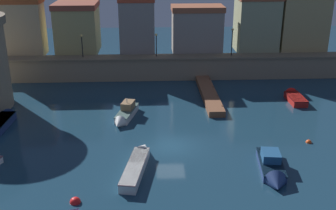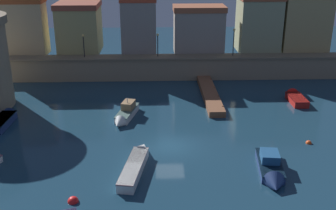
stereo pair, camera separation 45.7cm
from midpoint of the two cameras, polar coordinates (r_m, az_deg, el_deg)
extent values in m
plane|color=#19384C|center=(36.11, 0.00, -5.65)|extent=(109.93, 109.93, 0.00)
cube|color=gray|center=(53.76, -1.01, 5.07)|extent=(46.56, 2.25, 2.71)
cube|color=#73644F|center=(53.37, -1.02, 6.59)|extent=(46.56, 2.55, 0.24)
cube|color=tan|center=(57.78, -19.90, 9.75)|extent=(6.05, 3.18, 6.67)
cube|color=#9A4924|center=(57.24, -20.37, 13.36)|extent=(6.29, 3.31, 0.70)
cube|color=tan|center=(57.53, -12.52, 10.04)|extent=(5.36, 5.94, 5.84)
cube|color=brown|center=(57.01, -12.79, 13.26)|extent=(5.58, 6.17, 0.70)
cube|color=gray|center=(55.42, -4.51, 10.54)|extent=(4.52, 3.40, 6.77)
cube|color=gray|center=(56.17, 3.76, 10.02)|extent=(6.54, 4.00, 5.45)
cube|color=#955136|center=(55.65, 3.84, 13.13)|extent=(6.80, 4.16, 0.70)
cube|color=gray|center=(57.86, 11.83, 10.67)|extent=(5.37, 4.77, 6.86)
cube|color=tan|center=(60.17, 17.44, 10.84)|extent=(6.21, 5.98, 7.47)
cube|color=brown|center=(47.60, 5.36, 1.50)|extent=(1.68, 12.30, 0.65)
cylinder|color=#553422|center=(52.02, 5.50, 3.26)|extent=(0.20, 0.20, 0.70)
cylinder|color=#553422|center=(49.13, 6.00, 2.15)|extent=(0.20, 0.20, 0.70)
cylinder|color=#553422|center=(46.28, 6.55, 0.90)|extent=(0.20, 0.20, 0.70)
cylinder|color=#553422|center=(43.45, 7.17, -0.51)|extent=(0.20, 0.20, 0.70)
cylinder|color=black|center=(53.69, -11.94, 7.79)|extent=(0.12, 0.12, 2.61)
sphere|color=#F9D172|center=(53.38, -12.06, 9.31)|extent=(0.32, 0.32, 0.32)
cylinder|color=black|center=(53.01, -1.86, 8.08)|extent=(0.12, 0.12, 2.63)
sphere|color=#F9D172|center=(52.70, -1.88, 9.63)|extent=(0.32, 0.32, 0.32)
cylinder|color=black|center=(53.96, 8.54, 8.40)|extent=(0.12, 0.12, 3.19)
sphere|color=#F9D172|center=(53.60, 8.64, 10.22)|extent=(0.32, 0.32, 0.32)
cube|color=silver|center=(42.16, -5.98, -1.15)|extent=(2.32, 4.54, 0.71)
cone|color=silver|center=(39.77, -7.13, -2.62)|extent=(1.49, 1.48, 1.23)
cube|color=#4C6760|center=(42.04, -6.00, -0.75)|extent=(2.37, 4.63, 0.08)
cube|color=olive|center=(42.33, -5.82, 0.00)|extent=(1.47, 1.89, 0.73)
cylinder|color=#B2B2B7|center=(41.95, -5.96, 0.15)|extent=(0.08, 0.08, 1.20)
cube|color=navy|center=(42.78, -22.23, -2.32)|extent=(1.67, 4.29, 0.77)
cone|color=navy|center=(45.04, -21.02, -0.98)|extent=(1.42, 1.26, 1.36)
cube|color=black|center=(42.65, -22.30, -1.89)|extent=(1.70, 4.38, 0.08)
cube|color=navy|center=(33.51, 13.54, -7.98)|extent=(2.27, 4.77, 0.62)
cone|color=navy|center=(31.05, 14.30, -10.57)|extent=(1.77, 1.48, 1.62)
cube|color=black|center=(33.38, 13.58, -7.57)|extent=(2.32, 4.87, 0.08)
cube|color=navy|center=(33.43, 13.57, -6.79)|extent=(1.57, 1.91, 0.68)
cube|color=red|center=(47.82, 16.89, 0.77)|extent=(1.56, 3.53, 0.71)
cone|color=red|center=(49.78, 16.08, 1.67)|extent=(1.48, 0.99, 1.48)
cube|color=#490B0D|center=(47.72, 16.93, 1.13)|extent=(1.59, 3.61, 0.08)
cube|color=white|center=(31.94, -4.96, -8.80)|extent=(2.23, 5.88, 0.78)
cone|color=white|center=(34.97, -3.75, -5.93)|extent=(1.40, 1.58, 1.17)
cube|color=#7F5D61|center=(31.76, -4.98, -8.25)|extent=(2.27, 6.00, 0.08)
sphere|color=red|center=(29.58, -13.07, -12.91)|extent=(0.76, 0.76, 0.76)
sphere|color=#EA4C19|center=(38.68, 18.44, -4.91)|extent=(0.52, 0.52, 0.52)
camera|label=1|loc=(0.23, -90.33, -0.13)|focal=44.34mm
camera|label=2|loc=(0.23, 89.67, 0.13)|focal=44.34mm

